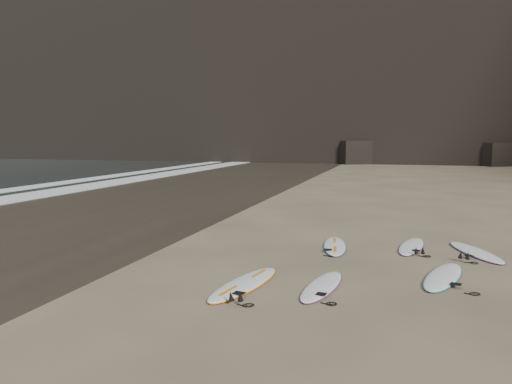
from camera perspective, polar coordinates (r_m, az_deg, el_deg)
ground at (r=10.69m, az=21.88°, el=-9.88°), size 240.00×240.00×0.00m
wet_sand at (r=23.62m, az=-14.26°, el=-0.92°), size 12.00×200.00×0.01m
foam_near at (r=26.80m, az=-24.48°, el=-0.41°), size 2.20×200.00×0.05m
surfboard_0 at (r=9.92m, az=-1.34°, el=-10.40°), size 1.07×2.67×0.09m
surfboard_1 at (r=9.88m, az=7.56°, el=-10.56°), size 0.80×2.25×0.08m
surfboard_2 at (r=11.12m, az=20.61°, el=-8.98°), size 1.20×2.51×0.09m
surfboard_5 at (r=13.39m, az=8.98°, el=-6.08°), size 0.87×2.40×0.08m
surfboard_6 at (r=13.80m, az=17.34°, el=-5.92°), size 0.89×2.33×0.08m
surfboard_7 at (r=13.68m, az=23.79°, el=-6.27°), size 1.39×2.48×0.09m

